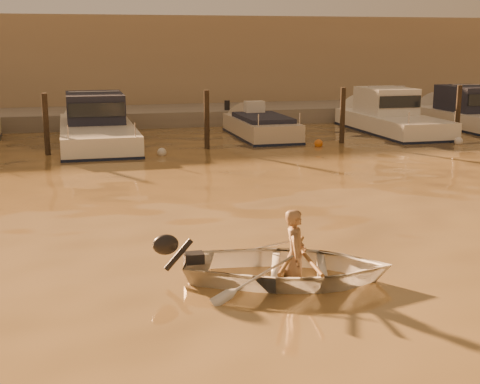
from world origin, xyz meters
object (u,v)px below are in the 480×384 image
object	(u,v)px
dinghy	(288,267)
moored_boat_3	(261,131)
waterfront_building	(159,64)
moored_boat_4	(392,117)
moored_boat_5	(477,114)
person	(295,255)
moored_boat_2	(97,126)

from	to	relation	value
dinghy	moored_boat_3	size ratio (longest dim) A/B	0.58
dinghy	waterfront_building	world-z (taller)	waterfront_building
moored_boat_4	dinghy	bearing A→B (deg)	-122.09
waterfront_building	moored_boat_3	bearing A→B (deg)	-77.80
waterfront_building	moored_boat_5	bearing A→B (deg)	-43.01
dinghy	moored_boat_4	bearing A→B (deg)	-13.52
moored_boat_3	waterfront_building	bearing A→B (deg)	102.20
dinghy	moored_boat_4	xyz separation A→B (m)	(9.55, 15.23, 0.41)
person	moored_boat_4	size ratio (longest dim) A/B	0.20
dinghy	moored_boat_3	xyz separation A→B (m)	(4.01, 15.23, 0.01)
dinghy	moored_boat_3	distance (m)	15.75
person	moored_boat_5	bearing A→B (deg)	-22.56
person	moored_boat_2	bearing A→B (deg)	27.05
moored_boat_2	moored_boat_3	xyz separation A→B (m)	(6.19, 0.00, -0.40)
moored_boat_3	moored_boat_4	distance (m)	5.56
dinghy	moored_boat_5	bearing A→B (deg)	-22.82
moored_boat_5	moored_boat_4	bearing A→B (deg)	180.00
dinghy	person	bearing A→B (deg)	-90.00
dinghy	person	xyz separation A→B (m)	(0.09, -0.03, 0.21)
moored_boat_5	waterfront_building	xyz separation A→B (m)	(-11.79, 11.00, 1.77)
waterfront_building	person	bearing A→B (deg)	-93.35
moored_boat_2	moored_boat_5	distance (m)	15.61
moored_boat_2	waterfront_building	xyz separation A→B (m)	(3.82, 11.00, 1.77)
dinghy	moored_boat_3	world-z (taller)	moored_boat_3
dinghy	waterfront_building	bearing A→B (deg)	15.00
moored_boat_5	dinghy	bearing A→B (deg)	-131.39
moored_boat_3	moored_boat_5	world-z (taller)	moored_boat_5
person	moored_boat_2	world-z (taller)	moored_boat_2
moored_boat_2	moored_boat_3	distance (m)	6.21
moored_boat_2	moored_boat_5	world-z (taller)	same
moored_boat_2	person	bearing A→B (deg)	-81.51
person	moored_boat_3	size ratio (longest dim) A/B	0.26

